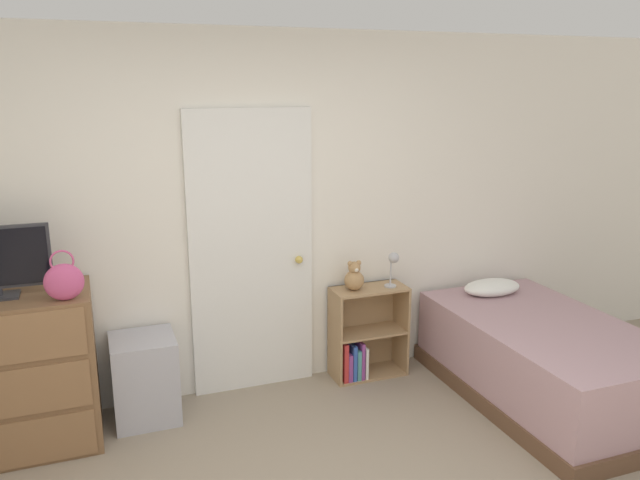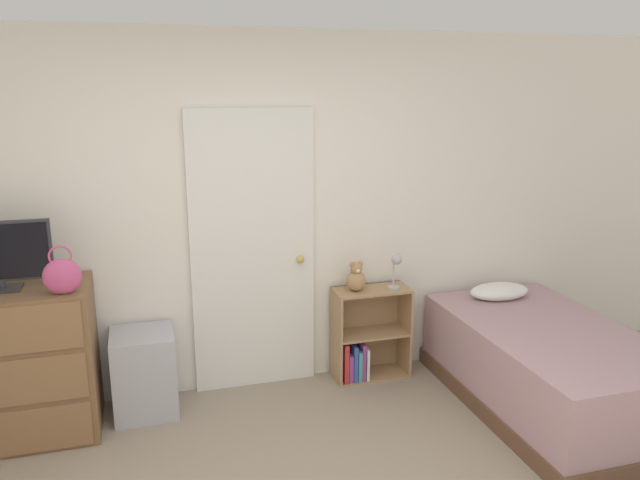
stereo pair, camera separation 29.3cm
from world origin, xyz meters
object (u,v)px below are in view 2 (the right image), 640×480
Objects in this scene: handbag at (62,276)px; teddy_bear at (356,278)px; bed at (547,367)px; storage_bin at (144,373)px; desk_lamp at (396,264)px; bookshelf at (365,341)px; dresser at (18,364)px.

handbag is 2.00m from teddy_bear.
storage_bin is at bearing 165.40° from bed.
storage_bin is 1.93m from desk_lamp.
bed is (1.05, -0.77, 0.00)m from bookshelf.
storage_bin is at bearing -177.33° from bookshelf.
dresser is 1.39× the size of bookshelf.
desk_lamp is at bearing 7.61° from handbag.
dresser is at bearing 169.76° from bed.
dresser reaches higher than bed.
bookshelf is at bearing 3.69° from dresser.
handbag is 1.12× the size of desk_lamp.
desk_lamp is (2.58, 0.11, 0.40)m from dresser.
dresser is at bearing -174.12° from storage_bin.
teddy_bear is (2.29, 0.15, 0.31)m from dresser.
bookshelf reaches higher than bed.
bed is at bearing -10.24° from dresser.
handbag is at bearing -147.34° from storage_bin.
dresser is at bearing -176.31° from bookshelf.
dresser is 1.70× the size of storage_bin.
bookshelf reaches higher than storage_bin.
handbag is at bearing -170.22° from teddy_bear.
teddy_bear is 0.84× the size of desk_lamp.
dresser is 2.62m from desk_lamp.
teddy_bear is at bearing 3.67° from dresser.
teddy_bear is (-0.08, -0.01, 0.51)m from bookshelf.
handbag is 0.43× the size of bookshelf.
handbag reaches higher than storage_bin.
bed is at bearing -41.12° from desk_lamp.
desk_lamp is at bearing 2.45° from dresser.
teddy_bear is (1.53, 0.07, 0.51)m from storage_bin.
bed is at bearing -14.60° from storage_bin.
desk_lamp reaches higher than teddy_bear.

